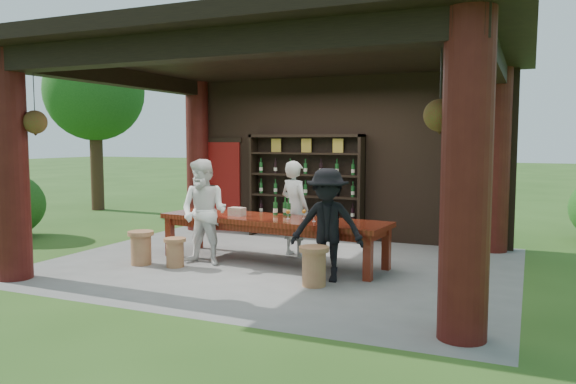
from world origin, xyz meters
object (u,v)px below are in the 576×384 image
at_px(host, 295,208).
at_px(napkin_basket, 237,212).
at_px(stool_near_right, 314,265).
at_px(stool_far_left, 141,247).
at_px(stool_near_left, 175,252).
at_px(guest_woman, 204,212).
at_px(guest_man, 327,225).
at_px(tasting_table, 272,224).
at_px(wine_shelf, 305,186).

distance_m(host, napkin_basket, 1.03).
relative_size(stool_near_right, stool_far_left, 1.01).
bearing_deg(stool_near_left, guest_woman, 47.44).
bearing_deg(guest_man, stool_far_left, 174.34).
bearing_deg(host, napkin_basket, 65.76).
xyz_separation_m(stool_near_left, stool_far_left, (-0.61, -0.08, 0.04)).
xyz_separation_m(stool_far_left, guest_man, (3.13, 0.21, 0.52)).
bearing_deg(guest_woman, tasting_table, 30.85).
bearing_deg(guest_woman, stool_far_left, -155.27).
bearing_deg(host, stool_far_left, 62.73).
distance_m(tasting_table, guest_woman, 1.13).
bearing_deg(stool_near_right, host, 120.28).
relative_size(host, guest_man, 1.02).
distance_m(stool_far_left, host, 2.66).
bearing_deg(napkin_basket, guest_woman, -120.90).
bearing_deg(stool_near_right, stool_far_left, 177.50).
height_order(stool_far_left, guest_man, guest_man).
bearing_deg(stool_far_left, guest_man, 3.83).
xyz_separation_m(wine_shelf, stool_near_right, (1.52, -3.50, -0.78)).
bearing_deg(wine_shelf, guest_man, -63.24).
bearing_deg(stool_far_left, guest_woman, 24.91).
distance_m(tasting_table, stool_near_left, 1.63).
bearing_deg(guest_woman, wine_shelf, 78.32).
xyz_separation_m(stool_far_left, guest_woman, (0.94, 0.43, 0.57)).
relative_size(stool_near_left, guest_woman, 0.27).
xyz_separation_m(wine_shelf, napkin_basket, (-0.28, -2.41, -0.25)).
height_order(wine_shelf, stool_near_left, wine_shelf).
xyz_separation_m(wine_shelf, host, (0.48, -1.71, -0.24)).
height_order(host, guest_man, host).
bearing_deg(tasting_table, napkin_basket, -176.17).
relative_size(wine_shelf, guest_man, 1.50).
xyz_separation_m(guest_man, napkin_basket, (-1.88, 0.75, 0.01)).
bearing_deg(guest_woman, stool_near_right, -15.16).
relative_size(tasting_table, stool_near_right, 7.20).
height_order(stool_near_left, host, host).
distance_m(tasting_table, host, 0.70).
distance_m(wine_shelf, stool_far_left, 3.79).
distance_m(wine_shelf, host, 1.79).
height_order(stool_near_right, guest_woman, guest_woman).
bearing_deg(host, stool_near_left, 71.63).
height_order(tasting_table, napkin_basket, napkin_basket).
distance_m(host, guest_woman, 1.63).
xyz_separation_m(stool_near_right, guest_man, (0.07, 0.34, 0.52)).
distance_m(wine_shelf, stool_near_right, 3.90).
relative_size(guest_woman, guest_man, 1.06).
bearing_deg(stool_far_left, stool_near_right, -2.50).
distance_m(stool_near_left, stool_near_right, 2.46).
bearing_deg(guest_woman, host, 48.53).
xyz_separation_m(stool_far_left, napkin_basket, (1.25, 0.96, 0.53)).
xyz_separation_m(stool_near_left, guest_woman, (0.33, 0.36, 0.61)).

